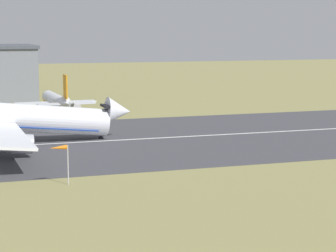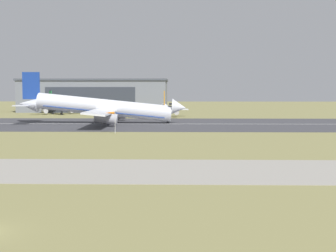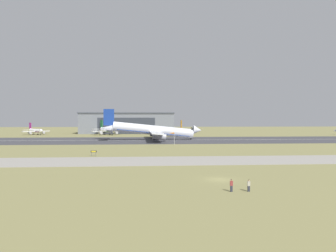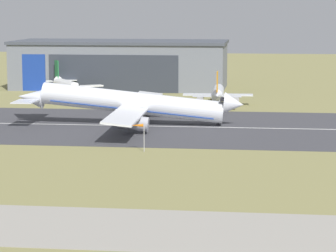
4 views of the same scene
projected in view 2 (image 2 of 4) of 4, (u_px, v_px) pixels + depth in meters
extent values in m
plane|color=olive|center=(102.00, 145.00, 86.83)|extent=(664.42, 664.42, 0.00)
cube|color=#3D3D42|center=(132.00, 124.00, 140.57)|extent=(424.42, 53.73, 0.06)
cube|color=silver|center=(132.00, 124.00, 140.56)|extent=(381.98, 0.70, 0.01)
cube|color=gray|center=(67.00, 170.00, 59.63)|extent=(318.31, 17.99, 0.05)
cube|color=slate|center=(96.00, 96.00, 221.95)|extent=(67.40, 27.05, 14.43)
cube|color=#424751|center=(95.00, 80.00, 221.36)|extent=(68.40, 28.05, 0.90)
cube|color=#2D333D|center=(90.00, 100.00, 208.53)|extent=(40.44, 0.12, 11.55)
cylinder|color=silver|center=(105.00, 107.00, 142.32)|extent=(41.05, 5.85, 8.85)
cone|color=silver|center=(179.00, 107.00, 142.30)|extent=(4.93, 4.96, 5.25)
cone|color=silver|center=(29.00, 104.00, 142.27)|extent=(6.32, 4.51, 4.91)
cube|color=black|center=(171.00, 104.00, 142.23)|extent=(1.24, 4.14, 0.55)
cube|color=navy|center=(105.00, 112.00, 142.42)|extent=(36.54, 5.50, 3.83)
cube|color=silver|center=(100.00, 112.00, 127.14)|extent=(6.74, 25.87, 1.00)
cylinder|color=#A8A8B2|center=(106.00, 118.00, 129.32)|extent=(6.63, 3.16, 3.61)
cube|color=silver|center=(113.00, 108.00, 157.62)|extent=(6.74, 25.87, 1.00)
cylinder|color=#A8A8B2|center=(116.00, 114.00, 155.70)|extent=(6.63, 3.16, 3.61)
cube|color=navy|center=(31.00, 86.00, 141.83)|extent=(5.27, 0.41, 8.23)
cube|color=silver|center=(24.00, 105.00, 136.17)|extent=(4.79, 7.52, 0.24)
cube|color=silver|center=(36.00, 104.00, 148.39)|extent=(4.79, 7.52, 0.24)
cylinder|color=black|center=(168.00, 119.00, 142.58)|extent=(0.24, 0.24, 2.56)
cylinder|color=black|center=(168.00, 123.00, 142.67)|extent=(0.84, 0.84, 0.44)
cylinder|color=black|center=(105.00, 120.00, 139.70)|extent=(0.24, 0.24, 2.56)
cylinder|color=black|center=(105.00, 123.00, 139.78)|extent=(0.84, 0.84, 0.44)
cylinder|color=black|center=(107.00, 119.00, 145.50)|extent=(0.24, 0.24, 2.56)
cylinder|color=black|center=(107.00, 122.00, 145.58)|extent=(0.84, 0.84, 0.44)
cylinder|color=white|center=(57.00, 107.00, 197.95)|extent=(11.27, 15.73, 3.05)
cone|color=white|center=(64.00, 107.00, 189.61)|extent=(4.03, 3.93, 3.05)
cone|color=white|center=(50.00, 105.00, 206.64)|extent=(4.25, 4.55, 2.74)
cube|color=black|center=(63.00, 106.00, 190.87)|extent=(2.78, 2.29, 0.44)
cube|color=#1E7238|center=(57.00, 109.00, 198.01)|extent=(10.28, 14.23, 0.20)
cube|color=white|center=(42.00, 108.00, 194.55)|extent=(9.61, 7.36, 0.40)
cylinder|color=#A8A8B2|center=(45.00, 111.00, 194.55)|extent=(3.68, 4.36, 1.89)
cube|color=white|center=(72.00, 108.00, 200.86)|extent=(9.61, 7.36, 0.40)
cylinder|color=#A8A8B2|center=(70.00, 110.00, 200.09)|extent=(3.68, 4.36, 1.89)
cube|color=#1E7238|center=(50.00, 97.00, 205.89)|extent=(1.97, 2.97, 5.18)
cube|color=white|center=(42.00, 105.00, 204.59)|extent=(5.49, 4.91, 0.24)
cube|color=white|center=(59.00, 105.00, 208.44)|extent=(5.49, 4.91, 0.24)
cylinder|color=black|center=(62.00, 113.00, 192.01)|extent=(0.24, 0.24, 1.69)
cylinder|color=black|center=(62.00, 114.00, 192.06)|extent=(0.84, 0.84, 0.44)
cylinder|color=black|center=(53.00, 112.00, 197.36)|extent=(0.24, 0.24, 1.69)
cylinder|color=black|center=(53.00, 114.00, 197.41)|extent=(0.84, 0.84, 0.44)
cylinder|color=black|center=(61.00, 112.00, 199.19)|extent=(0.24, 0.24, 1.69)
cylinder|color=black|center=(61.00, 113.00, 199.24)|extent=(0.84, 0.84, 0.44)
cylinder|color=silver|center=(164.00, 108.00, 179.77)|extent=(3.86, 19.64, 3.03)
cone|color=silver|center=(164.00, 107.00, 190.86)|extent=(3.14, 2.85, 3.03)
cone|color=silver|center=(164.00, 108.00, 168.19)|extent=(2.88, 3.75, 2.72)
cube|color=black|center=(164.00, 106.00, 189.32)|extent=(2.62, 1.21, 0.44)
cube|color=orange|center=(164.00, 110.00, 179.83)|extent=(3.62, 17.68, 0.20)
cube|color=silver|center=(178.00, 109.00, 180.29)|extent=(7.96, 3.44, 0.40)
cylinder|color=#A8A8B2|center=(176.00, 112.00, 180.99)|extent=(2.04, 4.01, 1.88)
cube|color=silver|center=(150.00, 109.00, 180.11)|extent=(7.96, 3.44, 0.40)
cylinder|color=#A8A8B2|center=(152.00, 112.00, 180.83)|extent=(2.04, 4.01, 1.88)
cube|color=orange|center=(164.00, 98.00, 168.46)|extent=(0.42, 3.30, 5.15)
cube|color=silver|center=(175.00, 108.00, 168.40)|extent=(4.75, 3.08, 0.24)
cube|color=silver|center=(154.00, 108.00, 168.27)|extent=(4.75, 3.08, 0.24)
cylinder|color=black|center=(164.00, 113.00, 188.49)|extent=(0.24, 0.24, 1.79)
cylinder|color=black|center=(164.00, 115.00, 188.54)|extent=(0.84, 0.84, 0.44)
cylinder|color=black|center=(169.00, 114.00, 179.88)|extent=(0.24, 0.24, 1.79)
cylinder|color=black|center=(169.00, 116.00, 179.93)|extent=(0.84, 0.84, 0.44)
cylinder|color=black|center=(159.00, 114.00, 179.81)|extent=(0.24, 0.24, 1.79)
cylinder|color=black|center=(159.00, 116.00, 179.87)|extent=(0.84, 0.84, 0.44)
cylinder|color=#B7B7BC|center=(115.00, 123.00, 109.69)|extent=(0.14, 0.14, 5.11)
cone|color=orange|center=(110.00, 113.00, 109.37)|extent=(2.22, 0.89, 0.60)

